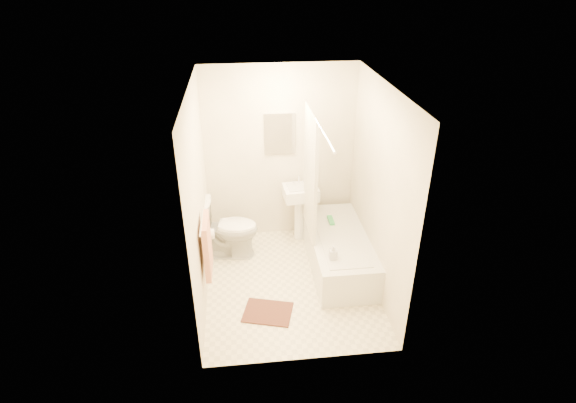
{
  "coord_description": "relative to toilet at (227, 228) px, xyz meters",
  "views": [
    {
      "loc": [
        -0.52,
        -4.34,
        3.49
      ],
      "look_at": [
        0.0,
        0.25,
        1.0
      ],
      "focal_mm": 28.0,
      "sensor_mm": 36.0,
      "label": 1
    }
  ],
  "objects": [
    {
      "name": "soap_bottle",
      "position": [
        1.22,
        -0.9,
        0.15
      ],
      "size": [
        0.09,
        0.09,
        0.19
      ],
      "primitive_type": "imported",
      "rotation": [
        0.0,
        0.0,
        0.02
      ],
      "color": "white",
      "rests_on": "bathtub"
    },
    {
      "name": "wall_right",
      "position": [
        1.75,
        -0.71,
        0.8
      ],
      "size": [
        0.02,
        2.4,
        2.4
      ],
      "primitive_type": "cube",
      "color": "beige",
      "rests_on": "ground"
    },
    {
      "name": "shower_curtain",
      "position": [
        1.05,
        -0.21,
        0.82
      ],
      "size": [
        0.04,
        0.8,
        1.55
      ],
      "primitive_type": "cube",
      "color": "silver",
      "rests_on": "curtain_rod"
    },
    {
      "name": "bathtub",
      "position": [
        1.4,
        -0.41,
        -0.17
      ],
      "size": [
        0.7,
        1.61,
        0.45
      ],
      "primitive_type": null,
      "color": "silver",
      "rests_on": "floor"
    },
    {
      "name": "toilet_paper",
      "position": [
        -0.18,
        -0.59,
        0.3
      ],
      "size": [
        0.11,
        0.12,
        0.12
      ],
      "primitive_type": "cylinder",
      "rotation": [
        0.0,
        1.57,
        0.0
      ],
      "color": "white",
      "rests_on": "wall_left"
    },
    {
      "name": "wall_left",
      "position": [
        -0.25,
        -0.71,
        0.8
      ],
      "size": [
        0.02,
        2.4,
        2.4
      ],
      "primitive_type": "cube",
      "color": "beige",
      "rests_on": "ground"
    },
    {
      "name": "curtain_rod",
      "position": [
        1.05,
        -0.61,
        1.6
      ],
      "size": [
        0.03,
        1.7,
        0.03
      ],
      "primitive_type": "cylinder",
      "rotation": [
        1.57,
        0.0,
        0.0
      ],
      "color": "silver",
      "rests_on": "wall_back"
    },
    {
      "name": "sink",
      "position": [
        1.0,
        0.28,
        0.05
      ],
      "size": [
        0.48,
        0.4,
        0.89
      ],
      "primitive_type": null,
      "rotation": [
        0.0,
        0.0,
        0.07
      ],
      "color": "white",
      "rests_on": "floor"
    },
    {
      "name": "floor",
      "position": [
        0.75,
        -0.71,
        -0.4
      ],
      "size": [
        2.4,
        2.4,
        0.0
      ],
      "primitive_type": "plane",
      "color": "beige",
      "rests_on": "ground"
    },
    {
      "name": "mirror",
      "position": [
        0.75,
        0.47,
        1.1
      ],
      "size": [
        0.4,
        0.03,
        0.55
      ],
      "primitive_type": "cube",
      "color": "white",
      "rests_on": "wall_back"
    },
    {
      "name": "towel_bar",
      "position": [
        -0.21,
        -0.96,
        0.7
      ],
      "size": [
        0.02,
        0.6,
        0.02
      ],
      "primitive_type": "cylinder",
      "rotation": [
        1.57,
        0.0,
        0.0
      ],
      "color": "silver",
      "rests_on": "wall_left"
    },
    {
      "name": "scrub_brush",
      "position": [
        1.36,
        -0.08,
        0.07
      ],
      "size": [
        0.07,
        0.22,
        0.04
      ],
      "primitive_type": "cube",
      "rotation": [
        0.0,
        0.0,
        -0.0
      ],
      "color": "green",
      "rests_on": "bathtub"
    },
    {
      "name": "wall_back",
      "position": [
        0.75,
        0.49,
        0.8
      ],
      "size": [
        2.0,
        0.02,
        2.4
      ],
      "primitive_type": "cube",
      "color": "beige",
      "rests_on": "ground"
    },
    {
      "name": "bath_mat",
      "position": [
        0.44,
        -1.21,
        -0.39
      ],
      "size": [
        0.62,
        0.52,
        0.02
      ],
      "primitive_type": "cube",
      "rotation": [
        0.0,
        0.0,
        -0.27
      ],
      "color": "#4A2919",
      "rests_on": "floor"
    },
    {
      "name": "ceiling",
      "position": [
        0.75,
        -0.71,
        2.0
      ],
      "size": [
        2.4,
        2.4,
        0.0
      ],
      "primitive_type": "plane",
      "color": "white",
      "rests_on": "ground"
    },
    {
      "name": "towel",
      "position": [
        -0.18,
        -0.96,
        0.38
      ],
      "size": [
        0.06,
        0.45,
        0.66
      ],
      "primitive_type": "cube",
      "color": "#CC7266",
      "rests_on": "towel_bar"
    },
    {
      "name": "toilet",
      "position": [
        0.0,
        0.0,
        0.0
      ],
      "size": [
        0.87,
        0.56,
        0.8
      ],
      "primitive_type": "imported",
      "rotation": [
        0.0,
        0.0,
        1.44
      ],
      "color": "white",
      "rests_on": "floor"
    }
  ]
}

